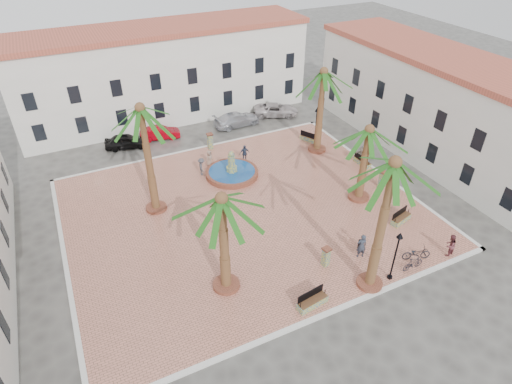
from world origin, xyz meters
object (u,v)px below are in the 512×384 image
(bench_ne, at_px, (309,138))
(bicycle_b, at_px, (413,263))
(fountain, at_px, (232,172))
(bollard_se, at_px, (326,256))
(bollard_e, at_px, (382,179))
(palm_nw, at_px, (142,120))
(bench_s, at_px, (312,302))
(palm_e, at_px, (368,140))
(bench_se, at_px, (401,219))
(pedestrian_north, at_px, (202,167))
(cyclist_a, at_px, (362,246))
(lamppost_e, at_px, (316,121))
(cyclist_b, at_px, (450,245))
(palm_ne, at_px, (323,81))
(car_black, at_px, (126,141))
(litter_bin, at_px, (360,244))
(car_silver, at_px, (237,119))
(car_white, at_px, (276,110))
(pedestrian_fountain_b, at_px, (244,153))
(pedestrian_east, at_px, (362,155))
(pedestrian_fountain_a, at_px, (209,158))
(bench_e, at_px, (362,162))
(palm_sw, at_px, (222,211))
(palm_s, at_px, (392,178))
(car_red, at_px, (160,133))
(bollard_n, at_px, (210,141))
(lamppost_s, at_px, (397,248))
(bicycle_a, at_px, (416,253))

(bench_ne, distance_m, bicycle_b, 18.29)
(fountain, bearing_deg, bicycle_b, -68.71)
(bollard_se, height_order, bollard_e, bollard_e)
(palm_nw, bearing_deg, bench_s, -66.51)
(palm_e, relative_size, bench_se, 3.34)
(palm_e, distance_m, pedestrian_north, 14.06)
(palm_nw, xyz_separation_m, bench_s, (5.79, -13.32, -7.20))
(cyclist_a, bearing_deg, lamppost_e, -96.38)
(bench_s, bearing_deg, bicycle_b, -9.84)
(palm_nw, relative_size, cyclist_b, 5.27)
(palm_ne, bearing_deg, car_black, 151.70)
(litter_bin, bearing_deg, bench_ne, 71.01)
(litter_bin, bearing_deg, car_black, 117.62)
(palm_nw, xyz_separation_m, lamppost_e, (16.13, 2.88, -4.62))
(car_silver, height_order, car_white, car_silver)
(palm_e, height_order, bollard_e, palm_e)
(bench_ne, height_order, pedestrian_fountain_b, pedestrian_fountain_b)
(bollard_se, height_order, pedestrian_north, pedestrian_north)
(bollard_se, bearing_deg, car_black, 110.56)
(bench_s, height_order, litter_bin, bench_s)
(palm_e, xyz_separation_m, pedestrian_east, (3.45, 4.21, -4.35))
(cyclist_a, distance_m, pedestrian_east, 12.33)
(fountain, relative_size, car_white, 0.94)
(palm_nw, distance_m, bench_se, 19.87)
(bench_s, distance_m, pedestrian_fountain_a, 17.56)
(bench_e, distance_m, car_silver, 14.21)
(palm_ne, height_order, pedestrian_fountain_a, palm_ne)
(litter_bin, height_order, pedestrian_fountain_b, pedestrian_fountain_b)
(palm_sw, relative_size, bench_ne, 3.57)
(palm_nw, distance_m, palm_s, 16.70)
(car_black, bearing_deg, palm_sw, -162.80)
(lamppost_e, bearing_deg, bench_e, -62.75)
(bench_s, relative_size, car_black, 0.51)
(bench_se, xyz_separation_m, car_red, (-12.40, 21.01, 0.21))
(palm_ne, xyz_separation_m, bench_se, (-0.29, -11.94, -6.47))
(cyclist_a, height_order, pedestrian_east, cyclist_a)
(palm_nw, bearing_deg, bollard_n, 45.05)
(cyclist_b, bearing_deg, lamppost_s, -9.50)
(car_black, bearing_deg, litter_bin, -139.88)
(bicycle_b, bearing_deg, pedestrian_north, 27.14)
(palm_ne, xyz_separation_m, litter_bin, (-4.78, -12.97, -6.43))
(lamppost_e, relative_size, pedestrian_east, 2.41)
(bench_e, bearing_deg, bicycle_a, 158.78)
(pedestrian_north, bearing_deg, fountain, -105.74)
(car_silver, bearing_deg, bench_s, 162.98)
(pedestrian_fountain_a, xyz_separation_m, pedestrian_fountain_b, (3.14, -0.64, 0.06))
(bench_se, relative_size, bicycle_b, 1.20)
(bollard_n, bearing_deg, fountain, -90.38)
(bench_ne, bearing_deg, palm_e, 144.37)
(lamppost_s, relative_size, cyclist_a, 2.00)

